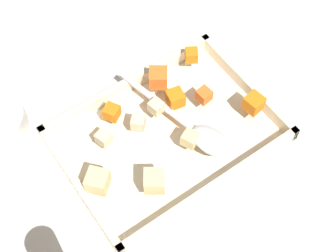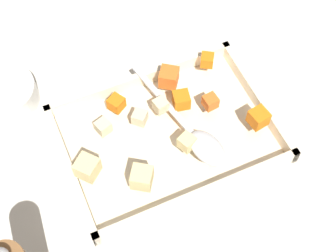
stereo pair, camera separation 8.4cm
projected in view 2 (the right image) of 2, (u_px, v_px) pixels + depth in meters
ground_plane at (174, 147)px, 0.88m from camera, size 4.00×4.00×0.00m
baking_dish at (168, 138)px, 0.88m from camera, size 0.37×0.27×0.04m
carrot_chunk_under_handle at (210, 102)px, 0.87m from camera, size 0.03×0.03×0.02m
carrot_chunk_corner_sw at (169, 77)px, 0.89m from camera, size 0.05×0.05×0.03m
carrot_chunk_corner_nw at (258, 118)px, 0.85m from camera, size 0.03×0.03×0.03m
carrot_chunk_corner_se at (207, 60)px, 0.91m from camera, size 0.03×0.03×0.02m
carrot_chunk_heap_side at (181, 100)px, 0.87m from camera, size 0.03×0.03×0.03m
carrot_chunk_far_left at (116, 103)px, 0.86m from camera, size 0.03×0.03×0.02m
potato_chunk_far_right at (142, 177)px, 0.79m from camera, size 0.05×0.05×0.03m
potato_chunk_front_center at (187, 142)px, 0.83m from camera, size 0.03×0.03×0.02m
potato_chunk_near_right at (87, 168)px, 0.80m from camera, size 0.05×0.05×0.03m
potato_chunk_back_center at (159, 106)px, 0.86m from camera, size 0.03×0.03×0.02m
potato_chunk_heap_top at (140, 117)px, 0.85m from camera, size 0.03×0.03×0.02m
potato_chunk_mid_right at (103, 127)px, 0.84m from camera, size 0.03×0.03×0.02m
serving_spoon at (202, 142)px, 0.83m from camera, size 0.08×0.25×0.02m
small_prep_bowl at (5, 95)px, 0.91m from camera, size 0.12×0.12×0.05m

